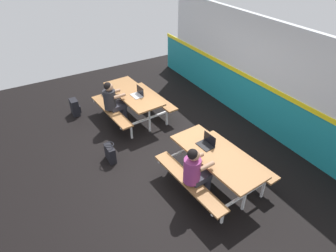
% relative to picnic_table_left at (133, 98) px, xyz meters
% --- Properties ---
extents(ground_plane, '(10.00, 10.00, 0.02)m').
position_rel_picnic_table_left_xyz_m(ground_plane, '(1.49, 0.10, -0.59)').
color(ground_plane, black).
extents(accent_backdrop, '(8.00, 0.14, 2.60)m').
position_rel_picnic_table_left_xyz_m(accent_backdrop, '(1.49, 2.56, 0.67)').
color(accent_backdrop, teal).
rests_on(accent_backdrop, ground).
extents(picnic_table_left, '(1.95, 1.69, 0.74)m').
position_rel_picnic_table_left_xyz_m(picnic_table_left, '(0.00, 0.00, 0.00)').
color(picnic_table_left, '#9E6B3D').
rests_on(picnic_table_left, ground).
extents(picnic_table_right, '(1.95, 1.69, 0.74)m').
position_rel_picnic_table_left_xyz_m(picnic_table_right, '(2.98, 0.31, 0.00)').
color(picnic_table_right, '#9E6B3D').
rests_on(picnic_table_right, ground).
extents(student_nearer, '(0.38, 0.53, 1.21)m').
position_rel_picnic_table_left_xyz_m(student_nearer, '(0.05, -0.55, 0.13)').
color(student_nearer, '#2D2D38').
rests_on(student_nearer, ground).
extents(student_further, '(0.38, 0.53, 1.21)m').
position_rel_picnic_table_left_xyz_m(student_further, '(3.10, -0.23, 0.13)').
color(student_further, '#2D2D38').
rests_on(student_further, ground).
extents(laptop_silver, '(0.34, 0.24, 0.22)m').
position_rel_picnic_table_left_xyz_m(laptop_silver, '(0.20, 0.05, 0.21)').
color(laptop_silver, silver).
rests_on(laptop_silver, picnic_table_left).
extents(laptop_dark, '(0.34, 0.24, 0.22)m').
position_rel_picnic_table_left_xyz_m(laptop_dark, '(2.66, 0.33, 0.21)').
color(laptop_dark, black).
rests_on(laptop_dark, picnic_table_right).
extents(backpack_dark, '(0.30, 0.22, 0.44)m').
position_rel_picnic_table_left_xyz_m(backpack_dark, '(-0.95, -1.29, -0.36)').
color(backpack_dark, black).
rests_on(backpack_dark, ground).
extents(tote_bag_bright, '(0.34, 0.21, 0.43)m').
position_rel_picnic_table_left_xyz_m(tote_bag_bright, '(1.29, -1.17, -0.38)').
color(tote_bag_bright, black).
rests_on(tote_bag_bright, ground).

